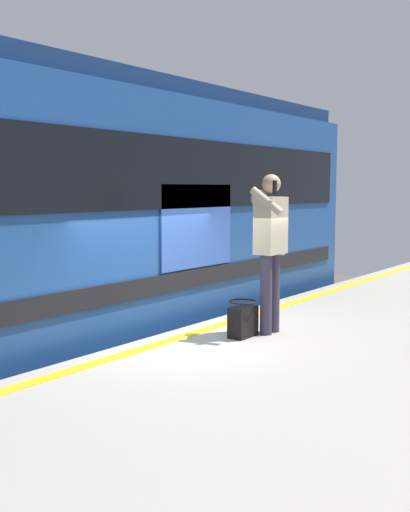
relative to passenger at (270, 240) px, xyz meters
The scene contains 7 objects.
ground_plane 2.54m from the passenger, 56.63° to the right, with size 26.82×26.82×0.00m, color #4C4742.
platform 2.40m from the passenger, 67.49° to the left, with size 17.88×5.18×1.13m, color #9E998E.
safety_line 1.46m from the passenger, 46.75° to the right, with size 17.52×0.16×0.01m, color yellow.
track_rail_near 3.13m from the passenger, 73.01° to the right, with size 23.25×0.08×0.16m, color slate.
track_rail_far 4.25m from the passenger, 79.60° to the right, with size 23.25×0.08×0.16m, color slate.
passenger is the anchor object (origin of this frame).
handbag 0.99m from the passenger, 21.68° to the right, with size 0.37×0.33×0.42m.
Camera 1 is at (5.59, 4.67, 2.83)m, focal length 43.56 mm.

